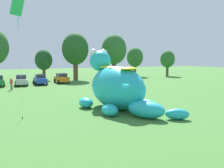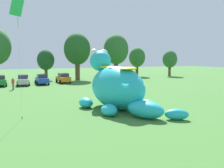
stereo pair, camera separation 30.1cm
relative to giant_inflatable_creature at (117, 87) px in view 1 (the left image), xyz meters
The scene contains 13 objects.
ground_plane 2.57m from the giant_inflatable_creature, 72.47° to the right, with size 160.00×160.00×0.00m, color #427533.
giant_inflatable_creature is the anchor object (origin of this frame).
car_silver 22.95m from the giant_inflatable_creature, 106.24° to the left, with size 2.07×4.17×1.72m.
car_blue 22.50m from the giant_inflatable_creature, 98.81° to the left, with size 1.98×4.12×1.72m.
car_orange 23.16m from the giant_inflatable_creature, 89.21° to the left, with size 2.12×4.19×1.72m.
tree_centre_left 30.34m from the giant_inflatable_creature, 92.96° to the left, with size 3.38×3.38×6.00m.
tree_centre 28.31m from the giant_inflatable_creature, 81.34° to the left, with size 5.22×5.22×9.26m.
tree_centre_right 30.35m from the giant_inflatable_creature, 65.36° to the left, with size 5.24×5.24×9.30m.
tree_mid_right 36.45m from the giant_inflatable_creature, 57.45° to the left, with size 3.83×3.83×6.81m.
tree_right 39.10m from the giant_inflatable_creature, 46.01° to the left, with size 3.46×3.46×6.14m.
spectator_near_inflatable 18.78m from the giant_inflatable_creature, 115.36° to the left, with size 0.38×0.26×1.71m.
spectator_mid_field 5.13m from the giant_inflatable_creature, 61.29° to the left, with size 0.38×0.26×1.71m.
tethered_flying_kite 9.92m from the giant_inflatable_creature, behind, with size 1.13×1.13×8.87m.
Camera 1 is at (-9.47, -16.88, 4.51)m, focal length 38.11 mm.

